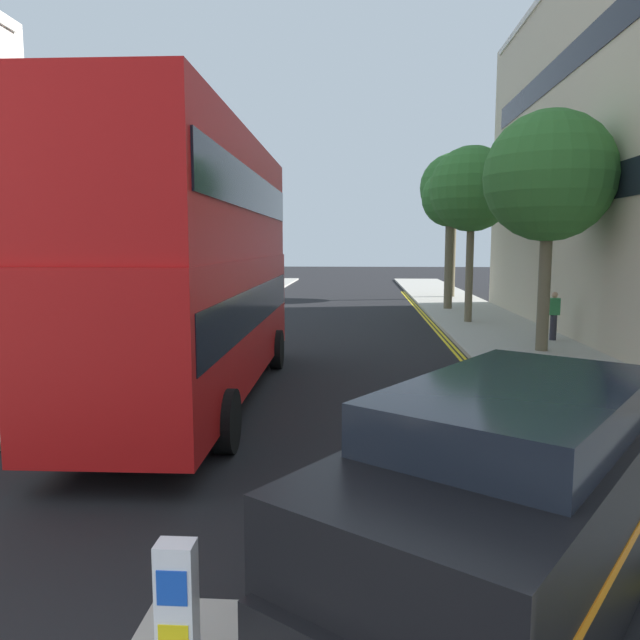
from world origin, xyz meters
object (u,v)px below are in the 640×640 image
keep_left_bollard (177,621)px  double_decker_bus_away (198,259)px  taxi_minivan (507,507)px  pedestrian_far (554,315)px

keep_left_bollard → double_decker_bus_away: 9.19m
taxi_minivan → pedestrian_far: bearing=71.5°
double_decker_bus_away → pedestrian_far: 12.86m
taxi_minivan → double_decker_bus_away: bearing=122.0°
double_decker_bus_away → taxi_minivan: double_decker_bus_away is taller
double_decker_bus_away → pedestrian_far: bearing=38.8°
keep_left_bollard → pedestrian_far: bearing=64.8°
double_decker_bus_away → pedestrian_far: (9.90, 7.95, -2.04)m
keep_left_bollard → taxi_minivan: size_ratio=0.22×
keep_left_bollard → taxi_minivan: bearing=22.7°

